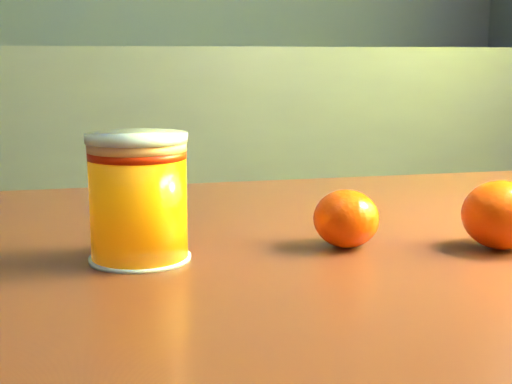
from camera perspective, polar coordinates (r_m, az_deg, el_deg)
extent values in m
cube|color=maroon|center=(0.69, 7.32, -5.09)|extent=(0.97, 0.70, 0.04)
cylinder|color=orange|center=(0.60, -9.37, -1.11)|extent=(0.08, 0.08, 0.09)
cylinder|color=#FFA568|center=(0.59, -9.51, 3.62)|extent=(0.08, 0.08, 0.01)
cylinder|color=silver|center=(0.59, -9.53, 4.22)|extent=(0.08, 0.08, 0.01)
ellipsoid|color=#F13F04|center=(0.64, 7.24, -2.13)|extent=(0.06, 0.06, 0.05)
ellipsoid|color=#F13F04|center=(0.67, 19.05, -1.74)|extent=(0.08, 0.08, 0.06)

